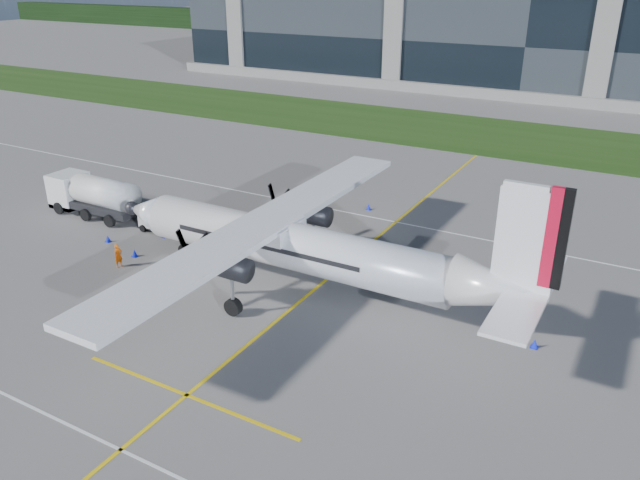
# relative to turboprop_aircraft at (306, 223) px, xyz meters

# --- Properties ---
(ground) EXTENTS (400.00, 400.00, 0.00)m
(ground) POSITION_rel_turboprop_aircraft_xyz_m (-2.63, 34.73, -4.35)
(ground) COLOR slate
(ground) RESTS_ON ground
(grass_strip) EXTENTS (400.00, 18.00, 0.04)m
(grass_strip) POSITION_rel_turboprop_aircraft_xyz_m (-2.63, 42.73, -4.33)
(grass_strip) COLOR #1D3C10
(grass_strip) RESTS_ON ground
(terminal_building) EXTENTS (120.00, 20.00, 15.00)m
(terminal_building) POSITION_rel_turboprop_aircraft_xyz_m (-2.63, 74.73, 3.15)
(terminal_building) COLOR black
(terminal_building) RESTS_ON ground
(tree_line) EXTENTS (400.00, 6.00, 6.00)m
(tree_line) POSITION_rel_turboprop_aircraft_xyz_m (-2.63, 134.73, -1.35)
(tree_line) COLOR black
(tree_line) RESTS_ON ground
(yellow_taxiway_centerline) EXTENTS (0.20, 70.00, 0.01)m
(yellow_taxiway_centerline) POSITION_rel_turboprop_aircraft_xyz_m (0.37, 4.73, -4.35)
(yellow_taxiway_centerline) COLOR yellow
(yellow_taxiway_centerline) RESTS_ON ground
(turboprop_aircraft) EXTENTS (27.99, 29.02, 8.71)m
(turboprop_aircraft) POSITION_rel_turboprop_aircraft_xyz_m (0.00, 0.00, 0.00)
(turboprop_aircraft) COLOR white
(turboprop_aircraft) RESTS_ON ground
(fuel_tanker_truck) EXTENTS (8.43, 2.74, 3.16)m
(fuel_tanker_truck) POSITION_rel_turboprop_aircraft_xyz_m (-21.08, 2.61, -2.77)
(fuel_tanker_truck) COLOR silver
(fuel_tanker_truck) RESTS_ON ground
(baggage_tug) EXTENTS (2.60, 1.56, 1.56)m
(baggage_tug) POSITION_rel_turboprop_aircraft_xyz_m (-14.24, 2.63, -3.57)
(baggage_tug) COLOR silver
(baggage_tug) RESTS_ON ground
(ground_crew_person) EXTENTS (0.63, 0.80, 1.78)m
(ground_crew_person) POSITION_rel_turboprop_aircraft_xyz_m (-12.14, -3.16, -3.46)
(ground_crew_person) COLOR #F25907
(ground_crew_person) RESTS_ON ground
(safety_cone_fwd) EXTENTS (0.36, 0.36, 0.50)m
(safety_cone_fwd) POSITION_rel_turboprop_aircraft_xyz_m (-15.82, -0.66, -4.10)
(safety_cone_fwd) COLOR #0C1AD6
(safety_cone_fwd) RESTS_ON ground
(safety_cone_stbdwing) EXTENTS (0.36, 0.36, 0.50)m
(safety_cone_stbdwing) POSITION_rel_turboprop_aircraft_xyz_m (-2.57, 14.10, -4.10)
(safety_cone_stbdwing) COLOR #0C1AD6
(safety_cone_stbdwing) RESTS_ON ground
(safety_cone_nose_port) EXTENTS (0.36, 0.36, 0.50)m
(safety_cone_nose_port) POSITION_rel_turboprop_aircraft_xyz_m (-12.41, -1.54, -4.10)
(safety_cone_nose_port) COLOR #0C1AD6
(safety_cone_nose_port) RESTS_ON ground
(safety_cone_nose_stbd) EXTENTS (0.36, 0.36, 0.50)m
(safety_cone_nose_stbd) POSITION_rel_turboprop_aircraft_xyz_m (-12.95, 1.89, -4.10)
(safety_cone_nose_stbd) COLOR #0C1AD6
(safety_cone_nose_stbd) RESTS_ON ground
(safety_cone_tail) EXTENTS (0.36, 0.36, 0.50)m
(safety_cone_tail) POSITION_rel_turboprop_aircraft_xyz_m (13.20, 0.39, -4.10)
(safety_cone_tail) COLOR #0C1AD6
(safety_cone_tail) RESTS_ON ground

